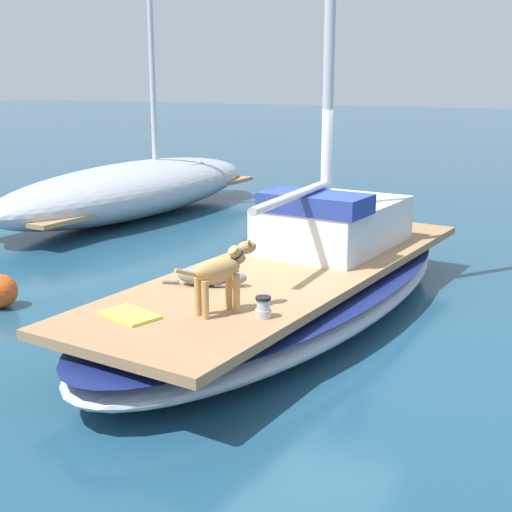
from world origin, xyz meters
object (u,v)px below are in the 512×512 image
at_px(dog_grey, 208,276).
at_px(deck_winch, 263,308).
at_px(dog_tan, 221,271).
at_px(deck_towel, 130,315).
at_px(moored_boat_port_side, 133,188).
at_px(coiled_rope, 206,276).
at_px(mooring_buoy, 0,291).
at_px(sailboat_main, 291,291).

xyz_separation_m(dog_grey, deck_winch, (1.00, -0.71, -0.01)).
height_order(dog_tan, deck_towel, dog_tan).
relative_size(dog_grey, deck_towel, 1.66).
height_order(deck_towel, moored_boat_port_side, moored_boat_port_side).
bearing_deg(coiled_rope, moored_boat_port_side, 131.48).
height_order(dog_grey, coiled_rope, dog_grey).
bearing_deg(deck_winch, dog_grey, 144.75).
height_order(deck_towel, mooring_buoy, deck_towel).
xyz_separation_m(moored_boat_port_side, mooring_buoy, (2.03, -5.88, -0.37)).
height_order(deck_winch, mooring_buoy, deck_winch).
height_order(coiled_rope, mooring_buoy, coiled_rope).
xyz_separation_m(dog_tan, deck_winch, (0.43, 0.04, -0.32)).
distance_m(deck_winch, deck_towel, 1.29).
relative_size(sailboat_main, deck_winch, 35.61).
bearing_deg(deck_towel, dog_tan, 33.49).
height_order(sailboat_main, moored_boat_port_side, moored_boat_port_side).
xyz_separation_m(sailboat_main, moored_boat_port_side, (-5.55, 4.59, 0.26)).
height_order(dog_tan, coiled_rope, dog_tan).
bearing_deg(dog_grey, deck_winch, -35.25).
distance_m(coiled_rope, mooring_buoy, 2.90).
bearing_deg(moored_boat_port_side, coiled_rope, -48.52).
bearing_deg(dog_tan, moored_boat_port_side, 130.73).
bearing_deg(deck_winch, moored_boat_port_side, 133.03).
distance_m(dog_grey, mooring_buoy, 3.07).
bearing_deg(coiled_rope, dog_grey, -56.36).
height_order(dog_grey, deck_winch, dog_grey).
relative_size(dog_grey, mooring_buoy, 2.11).
bearing_deg(moored_boat_port_side, sailboat_main, -39.61).
height_order(deck_winch, deck_towel, deck_winch).
xyz_separation_m(deck_winch, mooring_buoy, (-4.02, 0.61, -0.54)).
relative_size(deck_winch, moored_boat_port_side, 0.03).
xyz_separation_m(dog_grey, deck_towel, (-0.17, -1.24, -0.09)).
xyz_separation_m(coiled_rope, moored_boat_port_side, (-4.88, 5.51, -0.09)).
distance_m(deck_winch, mooring_buoy, 4.10).
height_order(dog_grey, deck_towel, dog_grey).
relative_size(sailboat_main, mooring_buoy, 16.99).
height_order(dog_tan, dog_grey, dog_tan).
xyz_separation_m(dog_tan, mooring_buoy, (-3.59, 0.65, -0.86)).
height_order(coiled_rope, deck_towel, coiled_rope).
bearing_deg(sailboat_main, moored_boat_port_side, 140.39).
distance_m(dog_grey, coiled_rope, 0.33).
bearing_deg(dog_tan, deck_winch, 5.36).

